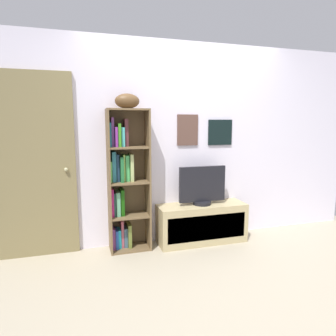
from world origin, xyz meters
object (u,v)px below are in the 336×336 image
at_px(door, 33,167).
at_px(tv_stand, 202,223).
at_px(television, 202,186).
at_px(football, 127,101).
at_px(bookshelf, 124,182).

bearing_deg(door, tv_stand, -4.79).
xyz_separation_m(television, door, (-1.89, 0.16, 0.30)).
height_order(football, television, football).
xyz_separation_m(tv_stand, door, (-1.89, 0.16, 0.76)).
height_order(bookshelf, football, football).
height_order(bookshelf, door, door).
bearing_deg(television, door, 175.24).
bearing_deg(football, television, -2.61).
xyz_separation_m(bookshelf, football, (0.05, -0.03, 0.90)).
height_order(bookshelf, tv_stand, bookshelf).
distance_m(bookshelf, door, 0.98).
bearing_deg(television, bookshelf, 175.43).
bearing_deg(tv_stand, door, 175.21).
relative_size(television, door, 0.29).
relative_size(football, tv_stand, 0.25).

